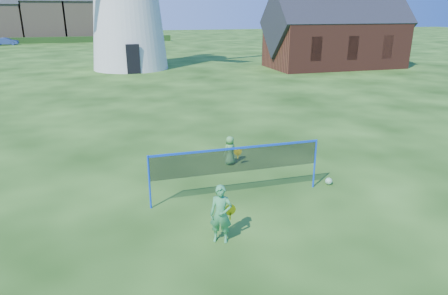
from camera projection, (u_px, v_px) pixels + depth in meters
ground at (222, 203)px, 11.39m from camera, size 220.00×220.00×0.00m
chapel at (336, 34)px, 38.06m from camera, size 13.06×6.33×11.04m
badminton_net at (237, 161)px, 11.42m from camera, size 5.05×0.05×1.55m
player_girl at (221, 214)px, 9.30m from camera, size 0.73×0.53×1.43m
player_boy at (230, 150)px, 14.15m from camera, size 0.65×0.48×1.03m
play_ball at (329, 181)px, 12.60m from camera, size 0.22×0.22×0.22m
car_right at (6, 41)px, 64.00m from camera, size 3.49×1.22×1.15m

